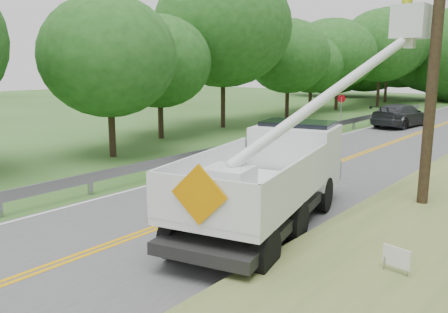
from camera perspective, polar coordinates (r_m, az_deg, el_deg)
The scene contains 9 objects.
ground at distance 10.63m, azimuth -21.47°, elevation -12.92°, with size 140.00×140.00×0.00m, color #30531C.
road at distance 20.90m, azimuth 14.00°, elevation -0.70°, with size 7.20×96.00×0.03m.
guardrail at distance 23.51m, azimuth 6.14°, elevation 2.21°, with size 0.18×48.00×0.77m.
treeline_left at distance 39.45m, azimuth 10.08°, elevation 13.47°, with size 10.79×56.19×10.88m.
bucket_truck at distance 12.83m, azimuth 7.96°, elevation -0.59°, with size 4.55×8.30×7.04m.
suv_silver at distance 20.62m, azimuth 8.79°, elevation 1.55°, with size 2.56×5.55×1.54m, color silver.
suv_darkgrey at distance 34.39m, azimuth 21.18°, elevation 4.82°, with size 2.26×5.55×1.61m, color #313338.
stop_sign_permanent at distance 30.15m, azimuth 14.37°, elevation 5.91°, with size 0.45×0.30×2.43m.
yard_sign at distance 9.54m, azimuth 20.67°, elevation -11.81°, with size 0.56×0.13×0.82m.
Camera 1 is at (8.62, -4.57, 4.21)m, focal length 36.71 mm.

